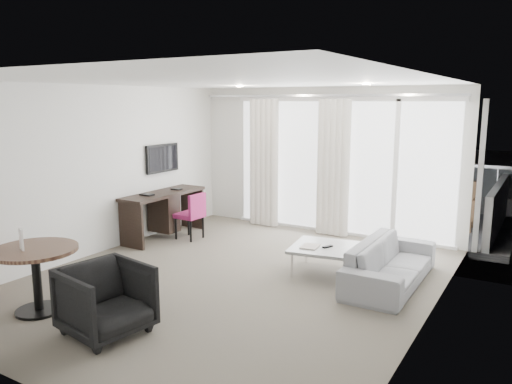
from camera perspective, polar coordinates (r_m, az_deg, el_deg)
The scene contains 27 objects.
floor at distance 6.78m, azimuth -2.64°, elevation -9.98°, with size 5.00×6.00×0.00m, color #615A4D.
ceiling at distance 6.36m, azimuth -2.84°, elevation 12.55°, with size 5.00×6.00×0.00m, color white.
wall_left at distance 8.09m, azimuth -17.68°, elevation 2.37°, with size 0.00×6.00×2.60m, color silver.
wall_right at distance 5.50m, azimuth 19.56°, elevation -1.32°, with size 0.00×6.00×2.60m, color silver.
wall_front at distance 4.33m, azimuth -25.30°, elevation -4.75°, with size 5.00×0.00×2.60m, color silver.
window_panel at distance 8.96m, azimuth 9.52°, elevation 2.81°, with size 4.00×0.02×2.38m, color white, non-canonical shape.
window_frame at distance 8.95m, azimuth 9.48°, elevation 2.80°, with size 4.10×0.06×2.44m, color white, non-canonical shape.
curtain_left at distance 9.43m, azimuth 0.91°, elevation 3.32°, with size 0.60×0.20×2.38m, color silver, non-canonical shape.
curtain_right at distance 8.83m, azimuth 8.82°, elevation 2.71°, with size 0.60×0.20×2.38m, color silver, non-canonical shape.
curtain_track at distance 8.85m, azimuth 7.53°, elevation 10.89°, with size 4.80×0.04×0.04m, color #B2B2B7, non-canonical shape.
downlight_a at distance 8.19m, azimuth -1.86°, elevation 12.00°, with size 0.12×0.12×0.02m, color #FFE0B2.
downlight_b at distance 7.28m, azimuth 12.51°, elevation 11.97°, with size 0.12×0.12×0.02m, color #FFE0B2.
desk at distance 8.86m, azimuth -10.47°, elevation -2.58°, with size 0.53×1.69×0.79m, color black, non-canonical shape.
tv at distance 9.07m, azimuth -10.65°, elevation 3.82°, with size 0.05×0.80×0.50m, color black, non-canonical shape.
desk_chair at distance 8.69m, azimuth -7.63°, elevation -2.71°, with size 0.44×0.41×0.81m, color #901E55, non-canonical shape.
round_table at distance 6.20m, azimuth -23.75°, elevation -9.20°, with size 0.93×0.93×0.75m, color #452C1F, non-canonical shape.
menu_card at distance 6.09m, azimuth -25.14°, elevation -6.24°, with size 0.13×0.02×0.24m, color white, non-canonical shape.
tub_armchair at distance 5.40m, azimuth -16.76°, elevation -11.74°, with size 0.77×0.80×0.73m, color black.
coffee_table at distance 7.03m, azimuth 7.77°, elevation -7.65°, with size 0.86×0.86×0.39m, color gray, non-canonical shape.
remote at distance 6.93m, azimuth 8.19°, elevation -6.47°, with size 0.05×0.17×0.02m, color black, non-canonical shape.
magazine at distance 6.92m, azimuth 6.19°, elevation -6.47°, with size 0.20×0.26×0.01m, color gray, non-canonical shape.
sofa at distance 6.78m, azimuth 15.13°, elevation -7.83°, with size 1.93×0.75×0.56m, color gray.
terrace_slab at distance 10.59m, azimuth 12.32°, elevation -3.07°, with size 5.60×3.00×0.12m, color #4D4D50.
rattan_chair_a at distance 10.43m, azimuth 13.43°, elevation -0.55°, with size 0.59×0.59×0.86m, color #513924, non-canonical shape.
rattan_chair_b at distance 10.03m, azimuth 22.23°, elevation -1.47°, with size 0.59×0.59×0.87m, color #513924, non-canonical shape.
rattan_table at distance 10.34m, azimuth 15.67°, elevation -1.94°, with size 0.44×0.44×0.44m, color #513924, non-canonical shape.
balustrade at distance 11.84m, azimuth 14.67°, elevation 1.01°, with size 5.50×0.06×1.05m, color #B2B2B7, non-canonical shape.
Camera 1 is at (3.52, -5.30, 2.35)m, focal length 35.00 mm.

